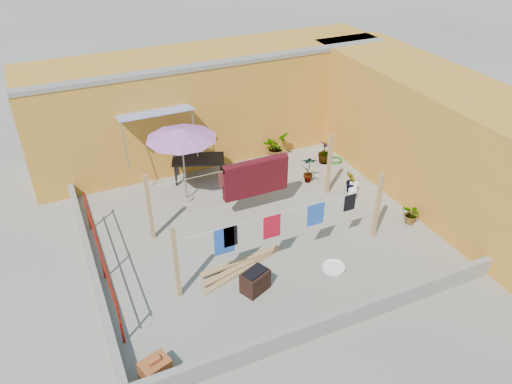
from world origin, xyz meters
TOP-DOWN VIEW (x-y plane):
  - ground at (0.00, 0.00)m, footprint 80.00×80.00m
  - wall_back at (0.50, 4.69)m, footprint 11.00×3.27m
  - wall_right at (5.20, 0.00)m, footprint 2.40×9.00m
  - parapet_front at (0.00, -3.58)m, footprint 8.30×0.16m
  - parapet_left at (-4.08, 0.00)m, footprint 0.16×7.30m
  - red_railing at (-3.85, -0.20)m, footprint 0.05×4.20m
  - clothesline_rig at (0.22, 0.55)m, footprint 5.09×2.35m
  - patio_umbrella at (-1.21, 2.11)m, footprint 2.28×2.28m
  - outdoor_table at (-0.54, 2.99)m, footprint 1.66×1.21m
  - brick_stack at (-3.49, -3.20)m, footprint 0.61×0.51m
  - lumber_pile at (-1.00, -1.15)m, footprint 2.15×0.82m
  - brazier at (-0.96, -1.93)m, footprint 0.70×0.60m
  - white_basin at (0.95, -2.05)m, footprint 0.54×0.54m
  - water_jug_a at (3.18, 0.50)m, footprint 0.24×0.24m
  - water_jug_b at (2.96, 0.23)m, footprint 0.23×0.23m
  - green_hose at (3.70, 2.29)m, footprint 0.49×0.49m
  - plant_back_a at (2.04, 3.20)m, footprint 1.01×1.00m
  - plant_back_b at (3.33, 2.35)m, footprint 0.45×0.45m
  - plant_right_a at (2.32, 1.54)m, footprint 0.55×0.48m
  - plant_right_b at (3.11, 0.52)m, footprint 0.47×0.50m
  - plant_right_c at (3.70, -1.35)m, footprint 0.49×0.54m

SIDE VIEW (x-z plane):
  - ground at x=0.00m, z-range 0.00..0.00m
  - green_hose at x=3.70m, z-range 0.00..0.07m
  - white_basin at x=0.95m, z-range 0.00..0.10m
  - lumber_pile at x=-1.00m, z-range 0.00..0.13m
  - water_jug_b at x=2.96m, z-range -0.02..0.34m
  - water_jug_a at x=3.18m, z-range -0.02..0.35m
  - brick_stack at x=-3.49m, z-range -0.03..0.42m
  - parapet_front at x=0.00m, z-range 0.00..0.44m
  - parapet_left at x=-4.08m, z-range 0.00..0.44m
  - brazier at x=-0.96m, z-range -0.01..0.53m
  - plant_right_c at x=3.70m, z-range 0.00..0.54m
  - plant_right_b at x=3.11m, z-range 0.00..0.72m
  - plant_back_b at x=3.33m, z-range 0.00..0.73m
  - plant_back_a at x=2.04m, z-range 0.00..0.85m
  - plant_right_a at x=2.32m, z-range 0.00..0.87m
  - outdoor_table at x=-0.54m, z-range 0.28..0.98m
  - red_railing at x=-3.85m, z-range 0.17..1.27m
  - clothesline_rig at x=0.22m, z-range 0.12..1.92m
  - wall_right at x=5.20m, z-range 0.00..3.20m
  - wall_back at x=0.50m, z-range 0.00..3.21m
  - patio_umbrella at x=-1.21m, z-range 0.89..3.13m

